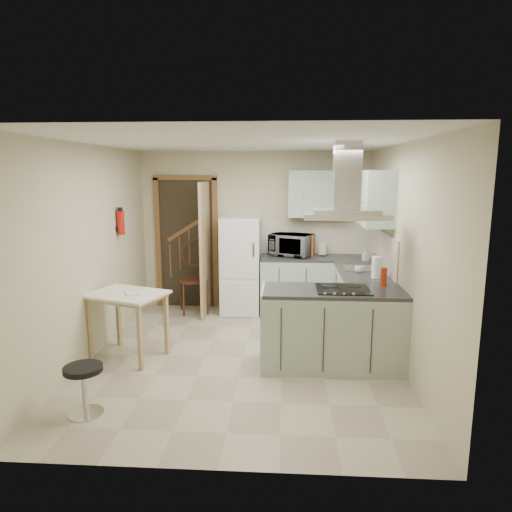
# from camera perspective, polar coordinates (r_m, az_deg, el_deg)

# --- Properties ---
(floor) EXTENTS (4.20, 4.20, 0.00)m
(floor) POSITION_cam_1_polar(r_m,az_deg,el_deg) (5.58, -1.59, -12.55)
(floor) COLOR tan
(floor) RESTS_ON ground
(ceiling) EXTENTS (4.20, 4.20, 0.00)m
(ceiling) POSITION_cam_1_polar(r_m,az_deg,el_deg) (5.14, -1.74, 14.04)
(ceiling) COLOR silver
(ceiling) RESTS_ON back_wall
(back_wall) EXTENTS (3.60, 0.00, 3.60)m
(back_wall) POSITION_cam_1_polar(r_m,az_deg,el_deg) (7.28, -0.15, 3.15)
(back_wall) COLOR #C2B896
(back_wall) RESTS_ON floor
(left_wall) EXTENTS (0.00, 4.20, 4.20)m
(left_wall) POSITION_cam_1_polar(r_m,az_deg,el_deg) (5.67, -20.09, 0.39)
(left_wall) COLOR #C2B896
(left_wall) RESTS_ON floor
(right_wall) EXTENTS (0.00, 4.20, 4.20)m
(right_wall) POSITION_cam_1_polar(r_m,az_deg,el_deg) (5.36, 17.87, -0.03)
(right_wall) COLOR #C2B896
(right_wall) RESTS_ON floor
(doorway) EXTENTS (1.10, 0.12, 2.10)m
(doorway) POSITION_cam_1_polar(r_m,az_deg,el_deg) (7.44, -8.65, 1.62)
(doorway) COLOR brown
(doorway) RESTS_ON floor
(fridge) EXTENTS (0.60, 0.60, 1.50)m
(fridge) POSITION_cam_1_polar(r_m,az_deg,el_deg) (7.09, -1.92, -1.17)
(fridge) COLOR white
(fridge) RESTS_ON floor
(counter_back) EXTENTS (1.08, 0.60, 0.90)m
(counter_back) POSITION_cam_1_polar(r_m,az_deg,el_deg) (7.13, 5.01, -3.61)
(counter_back) COLOR #9EB2A0
(counter_back) RESTS_ON floor
(counter_right) EXTENTS (0.60, 1.95, 0.90)m
(counter_right) POSITION_cam_1_polar(r_m,az_deg,el_deg) (6.55, 12.54, -5.09)
(counter_right) COLOR #9EB2A0
(counter_right) RESTS_ON floor
(splashback) EXTENTS (1.68, 0.02, 0.50)m
(splashback) POSITION_cam_1_polar(r_m,az_deg,el_deg) (7.29, 7.41, 2.27)
(splashback) COLOR beige
(splashback) RESTS_ON counter_back
(wall_cabinet_back) EXTENTS (0.85, 0.35, 0.70)m
(wall_cabinet_back) POSITION_cam_1_polar(r_m,az_deg,el_deg) (7.06, 7.55, 7.71)
(wall_cabinet_back) COLOR #9EB2A0
(wall_cabinet_back) RESTS_ON back_wall
(wall_cabinet_right) EXTENTS (0.35, 0.90, 0.70)m
(wall_cabinet_right) POSITION_cam_1_polar(r_m,az_deg,el_deg) (6.08, 14.64, 7.03)
(wall_cabinet_right) COLOR #9EB2A0
(wall_cabinet_right) RESTS_ON right_wall
(peninsula) EXTENTS (1.55, 0.65, 0.90)m
(peninsula) POSITION_cam_1_polar(r_m,az_deg,el_deg) (5.25, 9.54, -8.91)
(peninsula) COLOR #9EB2A0
(peninsula) RESTS_ON floor
(hob) EXTENTS (0.58, 0.50, 0.01)m
(hob) POSITION_cam_1_polar(r_m,az_deg,el_deg) (5.13, 10.81, -4.09)
(hob) COLOR black
(hob) RESTS_ON peninsula
(extractor_hood) EXTENTS (0.90, 0.55, 0.10)m
(extractor_hood) POSITION_cam_1_polar(r_m,az_deg,el_deg) (4.99, 11.13, 4.99)
(extractor_hood) COLOR silver
(extractor_hood) RESTS_ON ceiling
(sink) EXTENTS (0.45, 0.40, 0.01)m
(sink) POSITION_cam_1_polar(r_m,az_deg,el_deg) (6.28, 12.95, -1.51)
(sink) COLOR silver
(sink) RESTS_ON counter_right
(fire_extinguisher) EXTENTS (0.10, 0.10, 0.32)m
(fire_extinguisher) POSITION_cam_1_polar(r_m,az_deg,el_deg) (6.44, -16.56, 3.98)
(fire_extinguisher) COLOR #B2140F
(fire_extinguisher) RESTS_ON left_wall
(drop_leaf_table) EXTENTS (1.01, 0.88, 0.79)m
(drop_leaf_table) POSITION_cam_1_polar(r_m,az_deg,el_deg) (5.66, -15.67, -8.33)
(drop_leaf_table) COLOR tan
(drop_leaf_table) RESTS_ON floor
(bentwood_chair) EXTENTS (0.58, 0.58, 1.03)m
(bentwood_chair) POSITION_cam_1_polar(r_m,az_deg,el_deg) (7.19, -7.79, -2.99)
(bentwood_chair) COLOR #4A1F18
(bentwood_chair) RESTS_ON floor
(stool) EXTENTS (0.37, 0.37, 0.47)m
(stool) POSITION_cam_1_polar(r_m,az_deg,el_deg) (4.58, -20.64, -15.40)
(stool) COLOR black
(stool) RESTS_ON floor
(microwave) EXTENTS (0.73, 0.63, 0.34)m
(microwave) POSITION_cam_1_polar(r_m,az_deg,el_deg) (7.07, 4.40, 1.40)
(microwave) COLOR black
(microwave) RESTS_ON counter_back
(kettle) EXTENTS (0.18, 0.18, 0.21)m
(kettle) POSITION_cam_1_polar(r_m,az_deg,el_deg) (7.14, 8.30, 0.88)
(kettle) COLOR silver
(kettle) RESTS_ON counter_back
(cereal_box) EXTENTS (0.12, 0.23, 0.32)m
(cereal_box) POSITION_cam_1_polar(r_m,az_deg,el_deg) (7.14, 6.92, 1.40)
(cereal_box) COLOR #BE5716
(cereal_box) RESTS_ON counter_back
(soap_bottle) EXTENTS (0.10, 0.10, 0.17)m
(soap_bottle) POSITION_cam_1_polar(r_m,az_deg,el_deg) (6.84, 13.55, 0.14)
(soap_bottle) COLOR #A6A5B0
(soap_bottle) RESTS_ON counter_right
(paper_towel) EXTENTS (0.14, 0.14, 0.28)m
(paper_towel) POSITION_cam_1_polar(r_m,az_deg,el_deg) (5.73, 14.79, -1.35)
(paper_towel) COLOR white
(paper_towel) RESTS_ON counter_right
(cup) EXTENTS (0.14, 0.14, 0.09)m
(cup) POSITION_cam_1_polar(r_m,az_deg,el_deg) (6.02, 12.75, -1.65)
(cup) COLOR silver
(cup) RESTS_ON counter_right
(red_bottle) EXTENTS (0.08, 0.08, 0.21)m
(red_bottle) POSITION_cam_1_polar(r_m,az_deg,el_deg) (5.39, 15.68, -2.51)
(red_bottle) COLOR #B92E0F
(red_bottle) RESTS_ON peninsula
(book) EXTENTS (0.23, 0.26, 0.09)m
(book) POSITION_cam_1_polar(r_m,az_deg,el_deg) (5.47, -16.03, -4.17)
(book) COLOR #AA3838
(book) RESTS_ON drop_leaf_table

